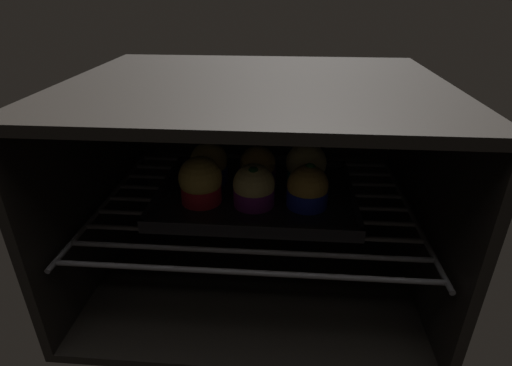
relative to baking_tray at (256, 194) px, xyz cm
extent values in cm
cube|color=black|center=(0.00, -1.55, -15.44)|extent=(59.00, 47.00, 1.50)
cube|color=black|center=(0.00, -1.55, 20.06)|extent=(59.00, 47.00, 1.50)
cube|color=black|center=(0.00, 21.20, 2.31)|extent=(59.00, 1.50, 34.00)
cube|color=black|center=(-28.75, -1.55, 2.31)|extent=(1.50, 47.00, 34.00)
cube|color=black|center=(28.75, -1.55, 2.31)|extent=(1.50, 47.00, 34.00)
cylinder|color=#4C494C|center=(0.00, -20.55, -1.09)|extent=(54.00, 0.80, 0.80)
cylinder|color=#4C494C|center=(0.00, -15.80, -1.09)|extent=(54.00, 0.80, 0.80)
cylinder|color=#4C494C|center=(0.00, -11.05, -1.09)|extent=(54.00, 0.80, 0.80)
cylinder|color=#4C494C|center=(0.00, -6.30, -1.09)|extent=(54.00, 0.80, 0.80)
cylinder|color=#4C494C|center=(0.00, -1.55, -1.09)|extent=(54.00, 0.80, 0.80)
cylinder|color=#4C494C|center=(0.00, 3.20, -1.09)|extent=(54.00, 0.80, 0.80)
cylinder|color=#4C494C|center=(0.00, 7.95, -1.09)|extent=(54.00, 0.80, 0.80)
cylinder|color=#4C494C|center=(0.00, 12.70, -1.09)|extent=(54.00, 0.80, 0.80)
cylinder|color=#4C494C|center=(0.00, 17.45, -1.09)|extent=(54.00, 0.80, 0.80)
cylinder|color=#4C494C|center=(-27.00, -1.55, -1.09)|extent=(0.80, 42.00, 0.80)
cylinder|color=#4C494C|center=(27.00, -1.55, -1.09)|extent=(0.80, 42.00, 0.80)
cube|color=black|center=(0.00, 0.00, -0.09)|extent=(34.75, 25.95, 1.20)
cube|color=black|center=(0.00, -12.58, 1.01)|extent=(34.75, 0.80, 1.00)
cube|color=black|center=(0.00, 12.58, 1.01)|extent=(34.75, 0.80, 1.00)
cube|color=black|center=(-16.97, 0.00, 1.01)|extent=(0.80, 25.95, 1.00)
cube|color=black|center=(16.97, 0.00, 1.01)|extent=(0.80, 25.95, 1.00)
cylinder|color=red|center=(-9.09, -4.08, 2.02)|extent=(6.97, 6.97, 3.02)
sphere|color=gold|center=(-9.09, -4.08, 4.98)|extent=(7.43, 7.43, 7.43)
cylinder|color=#7A238C|center=(-0.25, -4.42, 2.02)|extent=(6.97, 6.97, 3.02)
sphere|color=#E0CC7A|center=(-0.25, -4.42, 4.26)|extent=(7.08, 7.08, 7.08)
sphere|color=#19511E|center=(0.44, -5.21, 6.59)|extent=(2.49, 2.49, 2.49)
cylinder|color=#1928B7|center=(8.96, -4.02, 2.02)|extent=(6.97, 6.97, 3.02)
sphere|color=gold|center=(8.96, -4.02, 4.27)|extent=(6.91, 6.91, 6.91)
sphere|color=#1E6023|center=(9.18, -3.63, 7.05)|extent=(2.07, 2.07, 2.07)
cylinder|color=#1928B7|center=(-9.16, 4.02, 2.02)|extent=(6.97, 6.97, 3.02)
sphere|color=gold|center=(-9.16, 4.02, 4.61)|extent=(7.00, 7.00, 7.00)
cylinder|color=#7A238C|center=(0.37, 4.03, 2.02)|extent=(6.97, 6.97, 3.02)
sphere|color=gold|center=(0.37, 4.03, 4.39)|extent=(6.63, 6.63, 6.63)
sphere|color=#28702D|center=(-0.06, 4.68, 6.75)|extent=(1.84, 1.84, 1.84)
cylinder|color=#0C8C84|center=(8.95, 4.38, 2.02)|extent=(6.97, 6.97, 3.02)
sphere|color=#E0CC7A|center=(8.95, 4.38, 4.71)|extent=(7.49, 7.49, 7.49)
sphere|color=#1E6023|center=(8.74, 5.79, 7.07)|extent=(2.30, 2.30, 2.30)
camera|label=1|loc=(5.02, -63.49, 34.32)|focal=27.96mm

